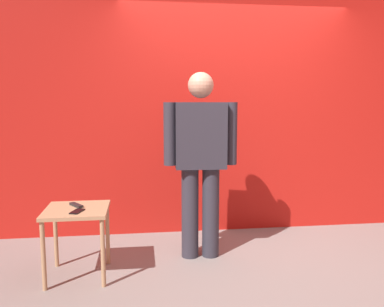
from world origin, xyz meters
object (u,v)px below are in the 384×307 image
at_px(standing_person, 200,156).
at_px(tv_remote, 76,205).
at_px(side_table, 77,219).
at_px(cell_phone, 77,211).

distance_m(standing_person, tv_remote, 1.18).
xyz_separation_m(side_table, tv_remote, (-0.01, 0.07, 0.10)).
distance_m(side_table, tv_remote, 0.13).
xyz_separation_m(standing_person, tv_remote, (-1.10, -0.23, -0.37)).
bearing_deg(cell_phone, standing_person, 39.17).
bearing_deg(side_table, standing_person, 15.38).
relative_size(cell_phone, tv_remote, 0.85).
bearing_deg(side_table, cell_phone, -78.56).
bearing_deg(tv_remote, side_table, -116.15).
height_order(side_table, tv_remote, tv_remote).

